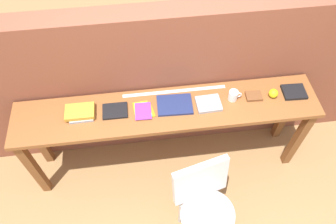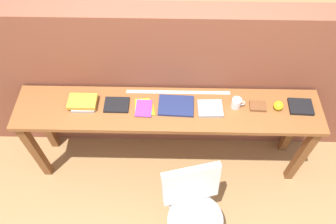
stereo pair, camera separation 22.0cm
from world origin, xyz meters
name	(u,v)px [view 1 (the left image)]	position (x,y,z in m)	size (l,w,h in m)	color
ground_plane	(171,187)	(0.00, 0.00, 0.00)	(40.00, 40.00, 0.00)	#9E7547
brick_wall_back	(163,84)	(0.00, 0.64, 0.79)	(6.00, 0.20, 1.58)	brown
sideboard	(167,118)	(0.00, 0.30, 0.74)	(2.50, 0.44, 0.88)	brown
chair_white_moulded	(205,203)	(0.21, -0.39, 0.53)	(0.54, 0.54, 0.89)	silver
book_stack_leftmost	(80,113)	(-0.69, 0.32, 0.91)	(0.23, 0.16, 0.05)	#9E9EA3
magazine_cycling	(115,111)	(-0.42, 0.32, 0.89)	(0.20, 0.15, 0.02)	black
pamphlet_pile_colourful	(143,111)	(-0.20, 0.30, 0.89)	(0.17, 0.19, 0.01)	#E5334C
book_open_centre	(175,105)	(0.06, 0.32, 0.89)	(0.28, 0.20, 0.02)	navy
book_grey_hardcover	(209,104)	(0.34, 0.30, 0.89)	(0.20, 0.17, 0.03)	#9E9EA3
mug	(234,95)	(0.55, 0.33, 0.92)	(0.11, 0.08, 0.09)	white
leather_journal_brown	(254,96)	(0.73, 0.33, 0.89)	(0.13, 0.10, 0.02)	brown
sports_ball_small	(273,93)	(0.88, 0.32, 0.92)	(0.08, 0.08, 0.08)	yellow
book_repair_rightmost	(294,92)	(1.07, 0.33, 0.89)	(0.19, 0.16, 0.03)	black
ruler_metal_back_edge	(174,91)	(0.08, 0.47, 0.88)	(0.87, 0.03, 0.00)	silver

